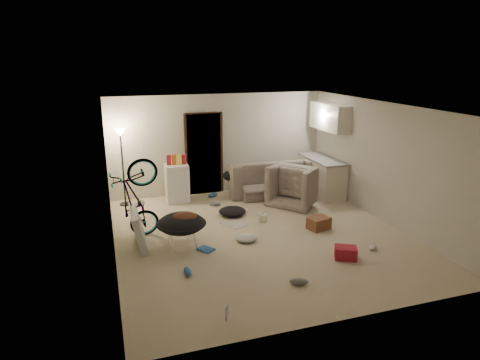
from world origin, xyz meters
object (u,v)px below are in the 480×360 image
object	(u,v)px
juicer	(263,217)
floor_lamp	(122,151)
mini_fridge	(177,183)
bicycle	(137,218)
sofa	(269,181)
drink_case_b	(346,253)
armchair	(298,188)
kitchen_counter	(322,177)
tv_box	(138,228)
saucer_chair	(181,228)
drink_case_a	(319,223)

from	to	relation	value
juicer	floor_lamp	bearing A→B (deg)	143.19
mini_fridge	bicycle	bearing A→B (deg)	-118.21
sofa	drink_case_b	xyz separation A→B (m)	(-0.11, -3.87, -0.21)
armchair	juicer	distance (m)	1.58
kitchen_counter	armchair	size ratio (longest dim) A/B	1.40
floor_lamp	mini_fridge	xyz separation A→B (m)	(1.22, -0.10, -0.85)
armchair	tv_box	world-z (taller)	tv_box
mini_fridge	drink_case_b	distance (m)	4.57
kitchen_counter	mini_fridge	bearing A→B (deg)	171.33
drink_case_b	juicer	world-z (taller)	juicer
mini_fridge	tv_box	size ratio (longest dim) A/B	0.86
drink_case_b	juicer	size ratio (longest dim) A/B	1.51
saucer_chair	mini_fridge	bearing A→B (deg)	81.74
bicycle	drink_case_a	xyz separation A→B (m)	(3.55, -0.65, -0.31)
kitchen_counter	juicer	size ratio (longest dim) A/B	6.11
bicycle	drink_case_b	bearing A→B (deg)	-122.91
tv_box	drink_case_b	size ratio (longest dim) A/B	2.85
armchair	drink_case_a	bearing A→B (deg)	130.36
armchair	kitchen_counter	bearing A→B (deg)	-101.26
armchair	saucer_chair	distance (m)	3.52
sofa	armchair	distance (m)	0.98
tv_box	drink_case_b	world-z (taller)	tv_box
tv_box	drink_case_b	bearing A→B (deg)	-24.97
floor_lamp	bicycle	xyz separation A→B (m)	(0.10, -2.09, -0.88)
floor_lamp	armchair	size ratio (longest dim) A/B	1.68
saucer_chair	bicycle	bearing A→B (deg)	139.23
floor_lamp	saucer_chair	xyz separation A→B (m)	(0.84, -2.73, -0.92)
sofa	saucer_chair	size ratio (longest dim) A/B	2.41
mini_fridge	tv_box	world-z (taller)	mini_fridge
kitchen_counter	drink_case_a	xyz separation A→B (m)	(-1.18, -2.09, -0.32)
bicycle	mini_fridge	size ratio (longest dim) A/B	1.80
armchair	drink_case_b	bearing A→B (deg)	131.64
tv_box	drink_case_a	world-z (taller)	tv_box
saucer_chair	juicer	bearing A→B (deg)	20.84
kitchen_counter	bicycle	world-z (taller)	bicycle
sofa	drink_case_b	world-z (taller)	sofa
mini_fridge	tv_box	distance (m)	2.56
mini_fridge	drink_case_b	bearing A→B (deg)	-59.36
juicer	mini_fridge	bearing A→B (deg)	127.57
bicycle	drink_case_b	xyz separation A→B (m)	(3.36, -1.98, -0.32)
sofa	juicer	distance (m)	2.03
sofa	armchair	size ratio (longest dim) A/B	2.04
kitchen_counter	drink_case_b	world-z (taller)	kitchen_counter
kitchen_counter	mini_fridge	xyz separation A→B (m)	(-3.61, 0.55, 0.01)
sofa	armchair	world-z (taller)	armchair
armchair	saucer_chair	world-z (taller)	armchair
tv_box	juicer	distance (m)	2.64
floor_lamp	tv_box	xyz separation A→B (m)	(0.10, -2.40, -0.96)
sofa	tv_box	distance (m)	4.11
kitchen_counter	juicer	distance (m)	2.55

